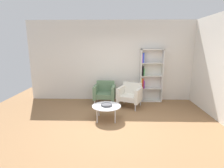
{
  "coord_description": "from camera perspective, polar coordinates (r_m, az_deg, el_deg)",
  "views": [
    {
      "loc": [
        0.03,
        -4.01,
        2.05
      ],
      "look_at": [
        -0.1,
        0.84,
        0.95
      ],
      "focal_mm": 27.97,
      "sensor_mm": 36.0,
      "label": 1
    }
  ],
  "objects": [
    {
      "name": "ground_plane",
      "position": [
        4.51,
        0.97,
        -14.29
      ],
      "size": [
        8.32,
        8.32,
        0.0
      ],
      "primitive_type": "plane",
      "color": "olive"
    },
    {
      "name": "plaster_back_panel",
      "position": [
        6.5,
        1.23,
        7.46
      ],
      "size": [
        6.4,
        0.12,
        2.9
      ],
      "primitive_type": "cube",
      "color": "silver",
      "rests_on": "ground_plane"
    },
    {
      "name": "bookshelf_tall",
      "position": [
        6.48,
        12.09,
        2.58
      ],
      "size": [
        0.8,
        0.3,
        1.9
      ],
      "color": "silver",
      "rests_on": "ground_plane"
    },
    {
      "name": "coffee_table_low",
      "position": [
        4.87,
        -1.8,
        -7.42
      ],
      "size": [
        0.8,
        0.8,
        0.4
      ],
      "color": "silver",
      "rests_on": "ground_plane"
    },
    {
      "name": "decorative_bowl",
      "position": [
        4.84,
        -1.8,
        -6.71
      ],
      "size": [
        0.32,
        0.32,
        0.05
      ],
      "color": "#4C4C51",
      "rests_on": "coffee_table_low"
    },
    {
      "name": "armchair_spare_guest",
      "position": [
        6.15,
        -2.37,
        -2.67
      ],
      "size": [
        0.76,
        0.71,
        0.78
      ],
      "rotation": [
        0.0,
        0.0,
        -0.07
      ],
      "color": "slate",
      "rests_on": "ground_plane"
    },
    {
      "name": "armchair_by_bookshelf",
      "position": [
        5.9,
        5.96,
        -3.41
      ],
      "size": [
        0.91,
        0.87,
        0.78
      ],
      "rotation": [
        0.0,
        0.0,
        -0.4
      ],
      "color": "white",
      "rests_on": "ground_plane"
    }
  ]
}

